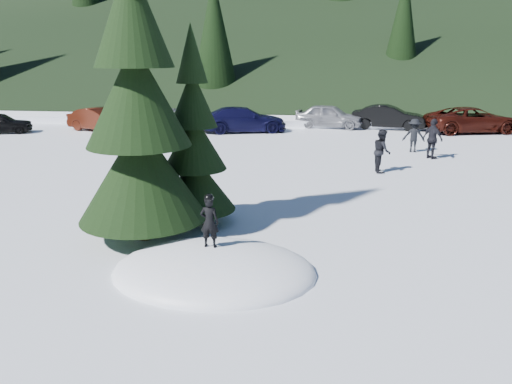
# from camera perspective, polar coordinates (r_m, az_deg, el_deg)

# --- Properties ---
(ground) EXTENTS (200.00, 200.00, 0.00)m
(ground) POSITION_cam_1_polar(r_m,az_deg,el_deg) (11.04, -4.78, -9.12)
(ground) COLOR white
(ground) RESTS_ON ground
(snow_mound) EXTENTS (4.48, 3.52, 0.96)m
(snow_mound) POSITION_cam_1_polar(r_m,az_deg,el_deg) (11.04, -4.78, -9.12)
(snow_mound) COLOR white
(snow_mound) RESTS_ON ground
(spruce_tall) EXTENTS (3.20, 3.20, 8.60)m
(spruce_tall) POSITION_cam_1_polar(r_m,az_deg,el_deg) (12.47, -13.39, 9.25)
(spruce_tall) COLOR black
(spruce_tall) RESTS_ON ground
(spruce_short) EXTENTS (2.20, 2.20, 5.37)m
(spruce_short) POSITION_cam_1_polar(r_m,az_deg,el_deg) (13.66, -7.06, 4.91)
(spruce_short) COLOR black
(spruce_short) RESTS_ON ground
(child_skier) EXTENTS (0.43, 0.29, 1.14)m
(child_skier) POSITION_cam_1_polar(r_m,az_deg,el_deg) (10.94, -5.35, -3.45)
(child_skier) COLOR black
(child_skier) RESTS_ON snow_mound
(adult_0) EXTENTS (0.71, 0.88, 1.72)m
(adult_0) POSITION_cam_1_polar(r_m,az_deg,el_deg) (20.51, 14.18, 4.59)
(adult_0) COLOR black
(adult_0) RESTS_ON ground
(adult_1) EXTENTS (0.99, 1.11, 1.81)m
(adult_1) POSITION_cam_1_polar(r_m,az_deg,el_deg) (23.80, 19.55, 5.74)
(adult_1) COLOR black
(adult_1) RESTS_ON ground
(adult_2) EXTENTS (1.11, 0.74, 1.59)m
(adult_2) POSITION_cam_1_polar(r_m,az_deg,el_deg) (25.22, 17.60, 6.17)
(adult_2) COLOR black
(adult_2) RESTS_ON ground
(car_1) EXTENTS (4.46, 2.82, 1.39)m
(car_1) POSITION_cam_1_polar(r_m,az_deg,el_deg) (32.23, -17.39, 7.91)
(car_1) COLOR #3C150B
(car_1) RESTS_ON ground
(car_2) EXTENTS (5.23, 3.09, 1.36)m
(car_2) POSITION_cam_1_polar(r_m,az_deg,el_deg) (31.29, -9.35, 8.17)
(car_2) COLOR #56585E
(car_2) RESTS_ON ground
(car_3) EXTENTS (5.54, 3.41, 1.50)m
(car_3) POSITION_cam_1_polar(r_m,az_deg,el_deg) (30.36, -1.46, 8.28)
(car_3) COLOR black
(car_3) RESTS_ON ground
(car_4) EXTENTS (4.60, 2.53, 1.48)m
(car_4) POSITION_cam_1_polar(r_m,az_deg,el_deg) (32.49, 8.41, 8.59)
(car_4) COLOR gray
(car_4) RESTS_ON ground
(car_5) EXTENTS (4.67, 2.22, 1.48)m
(car_5) POSITION_cam_1_polar(r_m,az_deg,el_deg) (32.66, 14.90, 8.27)
(car_5) COLOR black
(car_5) RESTS_ON ground
(car_6) EXTENTS (5.89, 3.75, 1.51)m
(car_6) POSITION_cam_1_polar(r_m,az_deg,el_deg) (32.81, 23.50, 7.57)
(car_6) COLOR black
(car_6) RESTS_ON ground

